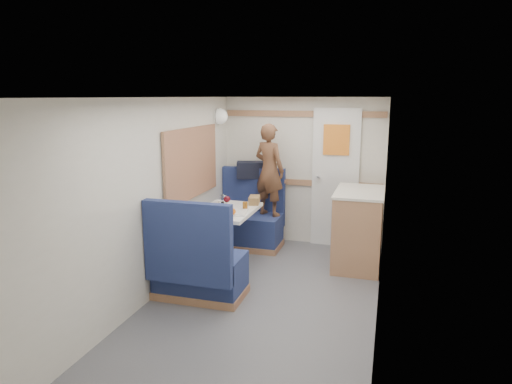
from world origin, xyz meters
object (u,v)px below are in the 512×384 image
(tumbler_left, at_px, (204,211))
(cheese_block, at_px, (228,209))
(tray, at_px, (236,212))
(orange_fruit, at_px, (232,212))
(dinette_table, at_px, (227,222))
(bench_near, at_px, (198,270))
(person, at_px, (269,170))
(bread_loaf, at_px, (254,200))
(salt_grinder, at_px, (219,205))
(wine_glass, at_px, (227,200))
(beer_glass, at_px, (245,206))
(dome_light, at_px, (220,116))
(pepper_grinder, at_px, (223,206))
(tumbler_mid, at_px, (224,200))
(galley_counter, at_px, (358,228))
(bench_far, at_px, (249,225))
(duffel_bag, at_px, (254,170))

(tumbler_left, bearing_deg, cheese_block, 56.34)
(tray, xyz_separation_m, orange_fruit, (0.00, -0.14, 0.05))
(dinette_table, distance_m, tray, 0.27)
(bench_near, height_order, orange_fruit, bench_near)
(person, distance_m, bread_loaf, 0.61)
(bench_near, xyz_separation_m, salt_grinder, (-0.10, 0.89, 0.47))
(person, bearing_deg, wine_glass, 97.48)
(cheese_block, bearing_deg, beer_glass, 46.13)
(dome_light, relative_size, person, 0.16)
(beer_glass, xyz_separation_m, salt_grinder, (-0.31, -0.03, -0.00))
(tumbler_left, distance_m, pepper_grinder, 0.36)
(dome_light, distance_m, pepper_grinder, 1.36)
(tumbler_mid, height_order, pepper_grinder, tumbler_mid)
(tray, height_order, wine_glass, wine_glass)
(dome_light, xyz_separation_m, tray, (0.55, -0.98, -1.02))
(dome_light, bearing_deg, pepper_grinder, -68.37)
(bench_near, distance_m, orange_fruit, 0.77)
(cheese_block, xyz_separation_m, tumbler_left, (-0.17, -0.26, 0.02))
(wine_glass, bearing_deg, tumbler_left, -112.02)
(pepper_grinder, xyz_separation_m, bread_loaf, (0.27, 0.39, -0.00))
(dome_light, xyz_separation_m, galley_counter, (1.86, -0.30, -1.28))
(tray, xyz_separation_m, tumbler_mid, (-0.29, 0.38, 0.05))
(bench_near, height_order, tumbler_left, bench_near)
(dome_light, relative_size, orange_fruit, 2.74)
(beer_glass, bearing_deg, bench_far, 104.24)
(person, bearing_deg, beer_glass, 108.64)
(cheese_block, xyz_separation_m, wine_glass, (-0.04, 0.08, 0.09))
(cheese_block, bearing_deg, tumbler_left, -123.66)
(person, xyz_separation_m, tumbler_left, (-0.40, -1.27, -0.28))
(dinette_table, height_order, person, person)
(galley_counter, relative_size, beer_glass, 10.03)
(tumbler_left, bearing_deg, duffel_bag, 85.39)
(dome_light, height_order, beer_glass, dome_light)
(duffel_bag, bearing_deg, wine_glass, -104.89)
(tray, distance_m, orange_fruit, 0.15)
(person, xyz_separation_m, wine_glass, (-0.26, -0.92, -0.22))
(duffel_bag, xyz_separation_m, beer_glass, (0.21, -1.07, -0.25))
(duffel_bag, bearing_deg, tumbler_left, -110.42)
(bench_near, bearing_deg, pepper_grinder, 92.85)
(bench_far, distance_m, salt_grinder, 0.97)
(dome_light, bearing_deg, salt_grinder, -70.76)
(tray, distance_m, tumbler_left, 0.38)
(duffel_bag, distance_m, cheese_block, 1.26)
(bench_near, xyz_separation_m, tray, (0.16, 0.73, 0.43))
(salt_grinder, xyz_separation_m, bread_loaf, (0.33, 0.34, 0.00))
(person, bearing_deg, tumbler_left, 95.69)
(galley_counter, bearing_deg, tray, -152.37)
(dinette_table, bearing_deg, bench_far, 90.00)
(dinette_table, bearing_deg, bench_near, -90.00)
(tumbler_mid, bearing_deg, orange_fruit, -60.13)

